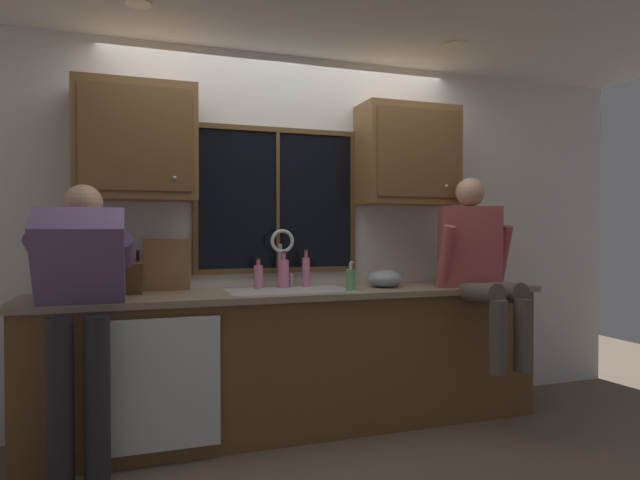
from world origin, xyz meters
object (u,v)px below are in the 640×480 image
object	(u,v)px
cutting_board	(167,265)
soap_dispenser	(351,279)
bottle_green_glass	(306,271)
person_sitting_on_counter	(478,261)
mixing_bowl	(385,279)
person_standing	(81,297)
bottle_amber_small	(258,276)
bottle_tall_clear	(283,273)
knife_block	(132,277)

from	to	relation	value
cutting_board	soap_dispenser	world-z (taller)	cutting_board
bottle_green_glass	person_sitting_on_counter	bearing A→B (deg)	-21.74
mixing_bowl	bottle_green_glass	xyz separation A→B (m)	(-0.52, 0.17, 0.05)
person_standing	soap_dispenser	bearing A→B (deg)	6.48
bottle_amber_small	mixing_bowl	bearing A→B (deg)	-11.35
bottle_tall_clear	cutting_board	bearing A→B (deg)	176.16
mixing_bowl	bottle_tall_clear	world-z (taller)	bottle_tall_clear
bottle_tall_clear	bottle_amber_small	size ratio (longest dim) A/B	1.21
bottle_green_glass	bottle_amber_small	world-z (taller)	bottle_green_glass
bottle_tall_clear	bottle_green_glass	bearing A→B (deg)	1.44
person_sitting_on_counter	bottle_green_glass	distance (m)	1.18
mixing_bowl	bottle_amber_small	bearing A→B (deg)	168.65
person_standing	cutting_board	distance (m)	0.72
soap_dispenser	bottle_green_glass	distance (m)	0.37
knife_block	cutting_board	distance (m)	0.26
cutting_board	bottle_amber_small	size ratio (longest dim) A/B	1.65
cutting_board	bottle_tall_clear	bearing A→B (deg)	-3.84
person_sitting_on_counter	knife_block	xyz separation A→B (m)	(-2.24, 0.36, -0.08)
knife_block	mixing_bowl	distance (m)	1.67
soap_dispenser	bottle_amber_small	bearing A→B (deg)	150.88
knife_block	bottle_green_glass	bearing A→B (deg)	4.08
cutting_board	bottle_amber_small	world-z (taller)	cutting_board
knife_block	bottle_amber_small	size ratio (longest dim) A/B	1.54
person_sitting_on_counter	bottle_green_glass	world-z (taller)	person_sitting_on_counter
cutting_board	mixing_bowl	size ratio (longest dim) A/B	1.38
bottle_green_glass	person_standing	bearing A→B (deg)	-160.80
soap_dispenser	bottle_amber_small	xyz separation A→B (m)	(-0.55, 0.30, 0.01)
person_standing	mixing_bowl	distance (m)	1.94
person_standing	bottle_amber_small	world-z (taller)	person_standing
cutting_board	bottle_amber_small	xyz separation A→B (m)	(0.59, -0.05, -0.08)
bottle_tall_clear	bottle_amber_small	xyz separation A→B (m)	(-0.17, 0.00, -0.02)
mixing_bowl	soap_dispenser	bearing A→B (deg)	-156.69
person_sitting_on_counter	knife_block	world-z (taller)	person_sitting_on_counter
bottle_green_glass	knife_block	bearing A→B (deg)	-175.92
cutting_board	bottle_green_glass	distance (m)	0.93
person_sitting_on_counter	soap_dispenser	size ratio (longest dim) A/B	6.51
knife_block	bottle_tall_clear	xyz separation A→B (m)	(0.98, 0.08, -0.00)
mixing_bowl	bottle_amber_small	distance (m)	0.87
person_sitting_on_counter	bottle_amber_small	xyz separation A→B (m)	(-1.43, 0.44, -0.10)
soap_dispenser	bottle_green_glass	xyz separation A→B (m)	(-0.21, 0.30, 0.04)
cutting_board	bottle_amber_small	distance (m)	0.60
knife_block	bottle_amber_small	distance (m)	0.81
mixing_bowl	bottle_tall_clear	size ratio (longest dim) A/B	0.99
cutting_board	soap_dispenser	bearing A→B (deg)	-17.19
person_standing	bottle_tall_clear	size ratio (longest dim) A/B	6.23
person_standing	bottle_tall_clear	xyz separation A→B (m)	(1.24, 0.48, 0.06)
knife_block	cutting_board	world-z (taller)	cutting_board
mixing_bowl	soap_dispenser	size ratio (longest dim) A/B	1.29
bottle_tall_clear	mixing_bowl	bearing A→B (deg)	-13.82
bottle_green_glass	soap_dispenser	bearing A→B (deg)	-55.46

